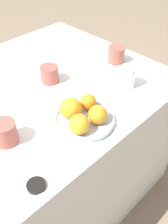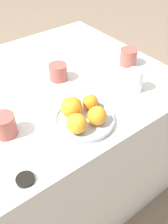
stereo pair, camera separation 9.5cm
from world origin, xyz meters
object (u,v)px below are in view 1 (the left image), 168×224
(orange_1, at_px, (71,108))
(cup_2, at_px, (5,133))
(cup_1, at_px, (49,74))
(soy_dish, at_px, (36,185))
(orange_3, at_px, (88,102))
(water_glass, at_px, (128,77))
(cup_0, at_px, (116,55))
(fruit_platter, at_px, (84,120))
(orange_0, at_px, (98,115))
(orange_2, at_px, (79,124))

(orange_1, height_order, cup_2, orange_1)
(cup_1, distance_m, soy_dish, 0.56)
(orange_1, height_order, orange_3, orange_1)
(orange_3, bearing_deg, cup_1, 83.66)
(water_glass, xyz_separation_m, cup_2, (-0.56, 0.09, -0.01))
(water_glass, bearing_deg, cup_0, 52.32)
(soy_dish, bearing_deg, fruit_platter, 17.95)
(cup_0, bearing_deg, fruit_platter, -154.84)
(water_glass, distance_m, cup_1, 0.35)
(cup_1, bearing_deg, orange_3, -96.34)
(orange_1, xyz_separation_m, cup_2, (-0.23, 0.08, -0.02))
(orange_0, xyz_separation_m, cup_2, (-0.28, 0.17, -0.01))
(orange_0, relative_size, cup_2, 0.85)
(orange_1, bearing_deg, orange_2, -114.19)
(orange_2, xyz_separation_m, cup_0, (0.49, 0.24, -0.01))
(fruit_platter, xyz_separation_m, cup_0, (0.43, 0.20, 0.03))
(soy_dish, bearing_deg, orange_0, 8.89)
(orange_1, relative_size, cup_0, 0.96)
(orange_1, distance_m, orange_2, 0.09)
(cup_0, bearing_deg, orange_3, -155.64)
(orange_3, xyz_separation_m, soy_dish, (-0.36, -0.13, -0.04))
(orange_3, height_order, water_glass, water_glass)
(water_glass, distance_m, cup_0, 0.22)
(cup_0, distance_m, cup_2, 0.70)
(orange_0, xyz_separation_m, orange_3, (0.03, 0.08, -0.00))
(orange_2, distance_m, water_glass, 0.37)
(fruit_platter, distance_m, cup_2, 0.29)
(orange_2, distance_m, cup_0, 0.55)
(water_glass, relative_size, cup_1, 1.19)
(orange_3, height_order, soy_dish, orange_3)
(cup_1, height_order, soy_dish, cup_1)
(orange_2, distance_m, orange_3, 0.14)
(cup_1, xyz_separation_m, soy_dish, (-0.39, -0.40, -0.03))
(fruit_platter, relative_size, orange_3, 3.72)
(fruit_platter, distance_m, cup_0, 0.48)
(orange_3, distance_m, soy_dish, 0.38)
(cup_0, xyz_separation_m, cup_1, (-0.35, 0.10, -0.00))
(fruit_platter, xyz_separation_m, water_glass, (0.30, 0.03, 0.04))
(water_glass, xyz_separation_m, soy_dish, (-0.60, -0.13, -0.04))
(cup_0, height_order, cup_1, cup_0)
(fruit_platter, xyz_separation_m, cup_1, (0.09, 0.30, 0.03))
(water_glass, distance_m, soy_dish, 0.61)
(orange_0, relative_size, cup_0, 0.84)
(orange_3, distance_m, cup_1, 0.27)
(orange_3, relative_size, soy_dish, 1.07)
(orange_1, relative_size, water_glass, 0.82)
(fruit_platter, bearing_deg, orange_2, -149.12)
(orange_0, distance_m, cup_2, 0.33)
(orange_0, xyz_separation_m, orange_2, (-0.08, 0.01, 0.00))
(orange_1, bearing_deg, cup_0, 19.29)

